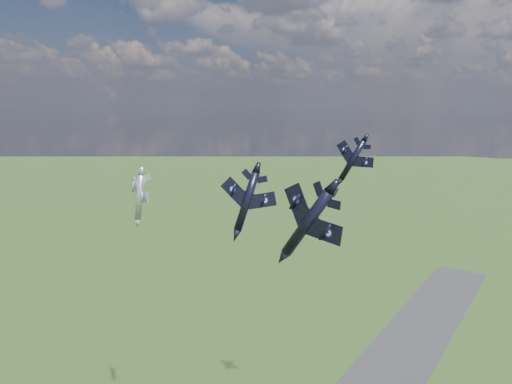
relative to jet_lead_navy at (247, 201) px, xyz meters
The scene contains 4 objects.
jet_lead_navy is the anchor object (origin of this frame).
jet_right_navy 33.33m from the jet_lead_navy, 42.99° to the right, with size 10.75×14.99×3.10m, color black, non-canonical shape.
jet_high_navy 26.72m from the jet_lead_navy, 62.51° to the left, with size 9.56×13.33×2.76m, color black, non-canonical shape.
jet_left_silver 27.08m from the jet_lead_navy, behind, with size 10.71×14.94×3.09m, color #A4A5AF, non-canonical shape.
Camera 1 is at (51.35, -65.07, 99.36)m, focal length 35.00 mm.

